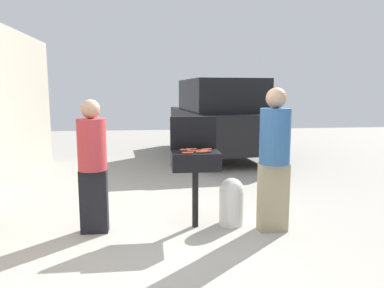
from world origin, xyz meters
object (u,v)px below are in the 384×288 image
hot_dog_1 (206,149)px  person_left (93,162)px  hot_dog_5 (206,151)px  hot_dog_3 (203,150)px  hot_dog_2 (193,151)px  person_right (274,155)px  bbq_grill (195,163)px  hot_dog_0 (202,152)px  hot_dog_7 (188,153)px  hot_dog_6 (185,150)px  hot_dog_4 (192,149)px  parked_minivan (219,117)px  propane_tank (231,200)px

hot_dog_1 → person_left: size_ratio=0.08×
hot_dog_5 → hot_dog_3: bearing=106.0°
hot_dog_1 → hot_dog_2: (-0.19, -0.11, 0.00)m
person_right → bbq_grill: bearing=3.1°
hot_dog_0 → hot_dog_2: size_ratio=1.00×
hot_dog_7 → person_left: bearing=173.2°
hot_dog_3 → hot_dog_6: size_ratio=1.00×
hot_dog_4 → hot_dog_7: 0.28m
parked_minivan → hot_dog_3: bearing=71.6°
hot_dog_3 → hot_dog_7: (-0.21, -0.18, 0.00)m
hot_dog_7 → hot_dog_5: bearing=20.6°
parked_minivan → person_left: bearing=58.3°
hot_dog_1 → hot_dog_6: bearing=-178.3°
hot_dog_4 → person_right: (0.98, -0.33, -0.03)m
hot_dog_7 → propane_tank: size_ratio=0.21×
hot_dog_0 → hot_dog_2: same height
bbq_grill → person_left: size_ratio=0.60×
bbq_grill → person_left: bearing=-178.6°
hot_dog_5 → parked_minivan: bearing=77.4°
hot_dog_3 → propane_tank: size_ratio=0.21×
propane_tank → person_left: size_ratio=0.38×
hot_dog_7 → person_right: bearing=-3.2°
hot_dog_2 → hot_dog_7: same height
hot_dog_0 → person_left: size_ratio=0.08×
hot_dog_7 → hot_dog_1: bearing=42.0°
person_left → parked_minivan: 5.69m
hot_dog_0 → hot_dog_7: size_ratio=1.00×
hot_dog_5 → hot_dog_6: bearing=149.8°
hot_dog_3 → person_left: person_left is taller
hot_dog_2 → parked_minivan: size_ratio=0.03×
hot_dog_1 → parked_minivan: size_ratio=0.03×
person_left → hot_dog_4: bearing=15.3°
person_left → hot_dog_5: bearing=7.0°
hot_dog_2 → propane_tank: hot_dog_2 is taller
bbq_grill → hot_dog_4: 0.20m
hot_dog_4 → person_right: bearing=-18.8°
hot_dog_5 → person_right: person_right is taller
hot_dog_0 → hot_dog_5: size_ratio=1.00×
hot_dog_1 → person_right: 0.85m
person_left → parked_minivan: (2.53, 5.10, 0.14)m
hot_dog_3 → hot_dog_0: bearing=-105.2°
bbq_grill → hot_dog_0: 0.21m
hot_dog_1 → hot_dog_7: (-0.26, -0.24, 0.00)m
bbq_grill → parked_minivan: parked_minivan is taller
hot_dog_0 → hot_dog_4: bearing=113.2°
hot_dog_3 → person_left: size_ratio=0.08×
bbq_grill → parked_minivan: bearing=75.9°
hot_dog_0 → hot_dog_6: bearing=135.4°
hot_dog_2 → hot_dog_0: bearing=-38.2°
hot_dog_2 → hot_dog_3: size_ratio=1.00×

